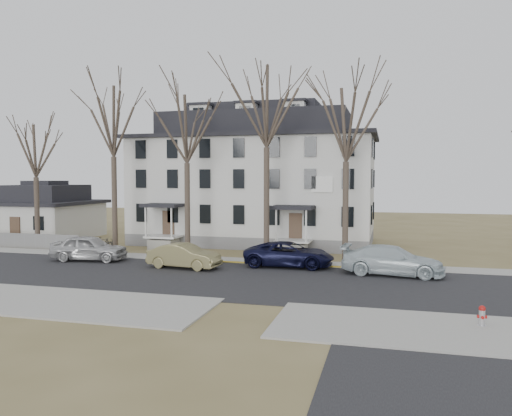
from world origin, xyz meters
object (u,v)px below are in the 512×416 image
(boarding_house, at_px, (255,181))
(car_tan, at_px, (184,256))
(bicycle_left, at_px, (109,244))
(tree_bungalow, at_px, (35,147))
(tree_mid_right, at_px, (346,119))
(car_silver, at_px, (89,248))
(tree_mid_left, at_px, (187,124))
(tree_far_left, at_px, (113,116))
(car_navy, at_px, (289,255))
(car_white, at_px, (392,261))
(bicycle_right, at_px, (103,244))
(tree_center, at_px, (267,100))
(fire_hydrant, at_px, (482,316))
(small_house, at_px, (46,214))

(boarding_house, xyz_separation_m, car_tan, (-1.01, -13.49, -4.62))
(bicycle_left, bearing_deg, tree_bungalow, 109.68)
(tree_mid_right, relative_size, car_silver, 2.49)
(tree_mid_left, bearing_deg, boarding_house, 69.80)
(tree_far_left, distance_m, bicycle_left, 10.08)
(tree_far_left, distance_m, car_silver, 10.45)
(car_navy, distance_m, bicycle_left, 16.09)
(tree_far_left, xyz_separation_m, car_navy, (14.24, -3.12, -9.56))
(car_silver, bearing_deg, tree_bungalow, 52.33)
(car_white, relative_size, bicycle_right, 3.73)
(bicycle_right, bearing_deg, car_navy, -111.83)
(tree_center, height_order, tree_mid_right, tree_center)
(car_navy, bearing_deg, tree_center, 34.39)
(car_tan, xyz_separation_m, fire_hydrant, (15.83, -8.49, -0.33))
(car_tan, xyz_separation_m, bicycle_left, (-9.25, 6.47, -0.35))
(tree_mid_left, relative_size, bicycle_left, 8.18)
(car_navy, height_order, bicycle_right, car_navy)
(tree_far_left, relative_size, fire_hydrant, 16.15)
(tree_mid_left, xyz_separation_m, tree_center, (6.00, 0.00, 1.48))
(bicycle_left, height_order, bicycle_right, bicycle_right)
(boarding_house, distance_m, car_white, 17.56)
(tree_far_left, distance_m, tree_center, 12.02)
(tree_far_left, height_order, tree_center, tree_center)
(tree_mid_left, xyz_separation_m, bicycle_right, (-7.42, 0.62, -9.13))
(tree_bungalow, relative_size, fire_hydrant, 12.69)
(tree_bungalow, height_order, car_tan, tree_bungalow)
(car_tan, bearing_deg, bicycle_left, 60.95)
(tree_mid_right, xyz_separation_m, bicycle_left, (-18.76, 1.14, -9.19))
(boarding_house, relative_size, tree_bungalow, 1.93)
(car_tan, bearing_deg, tree_mid_left, 26.34)
(bicycle_right, bearing_deg, car_tan, -130.72)
(tree_far_left, bearing_deg, tree_bungalow, 180.00)
(small_house, height_order, tree_mid_left, tree_mid_left)
(tree_far_left, relative_size, tree_bungalow, 1.27)
(car_white, bearing_deg, fire_hydrant, -156.29)
(tree_far_left, distance_m, car_tan, 13.57)
(tree_bungalow, distance_m, car_silver, 11.38)
(tree_mid_right, relative_size, fire_hydrant, 15.00)
(tree_mid_right, distance_m, fire_hydrant, 17.75)
(bicycle_left, bearing_deg, tree_center, -86.42)
(boarding_house, xyz_separation_m, car_navy, (5.24, -11.28, -4.59))
(tree_bungalow, xyz_separation_m, bicycle_left, (5.74, 1.14, -7.71))
(tree_center, distance_m, tree_bungalow, 19.23)
(tree_far_left, xyz_separation_m, tree_mid_left, (6.00, 0.00, -0.74))
(tree_far_left, height_order, bicycle_left, tree_far_left)
(car_white, xyz_separation_m, bicycle_left, (-21.85, 5.37, -0.44))
(small_house, xyz_separation_m, car_tan, (18.99, -11.53, -1.49))
(car_tan, distance_m, fire_hydrant, 17.97)
(small_house, bearing_deg, car_silver, -42.34)
(small_house, height_order, car_navy, small_house)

